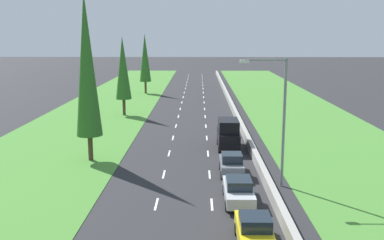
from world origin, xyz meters
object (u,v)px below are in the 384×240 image
Objects in this scene: poplar_tree_second at (87,65)px; poplar_tree_third at (123,68)px; black_van_right_lane at (228,134)px; yellow_hatchback_right_lane at (254,230)px; poplar_tree_fourth at (145,58)px; grey_hatchback_right_lane at (231,164)px; street_light_mast at (279,113)px; silver_sedan_right_lane at (238,190)px.

poplar_tree_third is at bearing 91.90° from poplar_tree_second.
poplar_tree_second is 21.19m from poplar_tree_third.
poplar_tree_second is (-11.90, -4.09, 6.65)m from black_van_right_lane.
yellow_hatchback_right_lane is 0.37× the size of poplar_tree_fourth.
black_van_right_lane is at bearing 88.15° from grey_hatchback_right_lane.
yellow_hatchback_right_lane is 19.23m from black_van_right_lane.
grey_hatchback_right_lane is at bearing -63.46° from poplar_tree_third.
grey_hatchback_right_lane is 5.89m from street_light_mast.
street_light_mast is at bearing 73.29° from yellow_hatchback_right_lane.
street_light_mast is (14.65, -6.16, -2.82)m from poplar_tree_second.
poplar_tree_fourth reaches higher than street_light_mast.
street_light_mast reaches higher than silver_sedan_right_lane.
yellow_hatchback_right_lane is 0.28× the size of poplar_tree_second.
street_light_mast is at bearing -40.10° from grey_hatchback_right_lane.
poplar_tree_fourth is (-12.12, 46.54, 5.54)m from grey_hatchback_right_lane.
poplar_tree_third is (-12.60, 17.01, 4.80)m from black_van_right_lane.
black_van_right_lane is at bearing 105.03° from street_light_mast.
poplar_tree_fourth is at bearing 89.39° from poplar_tree_third.
yellow_hatchback_right_lane is 59.62m from poplar_tree_fourth.
poplar_tree_second is at bearing -89.38° from poplar_tree_fourth.
poplar_tree_second is 42.94m from poplar_tree_fourth.
black_van_right_lane is at bearing -72.33° from poplar_tree_fourth.
black_van_right_lane is (0.25, 7.72, 0.56)m from grey_hatchback_right_lane.
poplar_tree_second reaches higher than street_light_mast.
yellow_hatchback_right_lane is 11.51m from grey_hatchback_right_lane.
poplar_tree_second reaches higher than grey_hatchback_right_lane.
street_light_mast is at bearing -22.80° from poplar_tree_second.
yellow_hatchback_right_lane is 5.86m from silver_sedan_right_lane.
poplar_tree_second is at bearing 128.30° from yellow_hatchback_right_lane.
street_light_mast reaches higher than grey_hatchback_right_lane.
poplar_tree_third is at bearing 119.39° from street_light_mast.
poplar_tree_second is at bearing -161.04° from black_van_right_lane.
poplar_tree_third is at bearing -90.61° from poplar_tree_fourth.
poplar_tree_second is at bearing 157.20° from street_light_mast.
grey_hatchback_right_lane is at bearing 139.90° from street_light_mast.
silver_sedan_right_lane is 33.25m from poplar_tree_third.
silver_sedan_right_lane is 16.58m from poplar_tree_second.
grey_hatchback_right_lane is at bearing 91.52° from yellow_hatchback_right_lane.
silver_sedan_right_lane is at bearing 92.74° from yellow_hatchback_right_lane.
black_van_right_lane is (-0.06, 19.23, 0.56)m from yellow_hatchback_right_lane.
grey_hatchback_right_lane is (-0.31, 11.51, 0.00)m from yellow_hatchback_right_lane.
poplar_tree_fourth is (-12.43, 58.05, 5.54)m from yellow_hatchback_right_lane.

